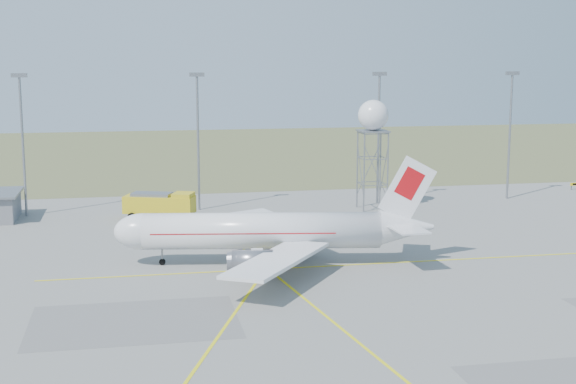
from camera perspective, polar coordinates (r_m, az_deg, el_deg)
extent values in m
plane|color=gray|center=(61.11, 8.80, -12.39)|extent=(400.00, 400.00, 0.00)
cube|color=#546437|center=(195.51, -5.25, 2.86)|extent=(400.00, 120.00, 0.03)
cylinder|color=gray|center=(120.82, -18.32, 3.04)|extent=(0.36, 0.36, 20.00)
cube|color=gray|center=(120.17, -18.58, 7.87)|extent=(2.20, 0.50, 0.60)
cylinder|color=gray|center=(120.25, -6.41, 3.44)|extent=(0.36, 0.36, 20.00)
cube|color=gray|center=(119.60, -6.50, 8.30)|extent=(2.20, 0.50, 0.60)
cylinder|color=gray|center=(125.66, 6.44, 3.70)|extent=(0.36, 0.36, 20.00)
cube|color=gray|center=(125.04, 6.53, 8.35)|extent=(2.20, 0.50, 0.60)
cylinder|color=gray|center=(133.92, 15.48, 3.77)|extent=(0.36, 0.36, 20.00)
cube|color=gray|center=(133.34, 15.67, 8.13)|extent=(2.20, 0.50, 0.60)
cylinder|color=black|center=(147.50, 19.50, 0.31)|extent=(0.10, 0.10, 0.80)
cube|color=yellow|center=(147.72, 19.71, 0.53)|extent=(1.60, 0.15, 0.50)
cube|color=black|center=(147.65, 19.72, 0.52)|extent=(0.80, 0.03, 0.30)
cylinder|color=silver|center=(88.58, -1.87, -2.76)|extent=(26.41, 8.16, 4.02)
ellipsoid|color=silver|center=(89.55, -10.26, -2.78)|extent=(6.99, 5.00, 4.02)
cube|color=black|center=(89.61, -11.04, -2.40)|extent=(1.86, 2.42, 0.98)
cone|color=silver|center=(89.95, 8.42, -2.48)|extent=(6.59, 4.93, 4.02)
cube|color=silver|center=(89.17, 8.49, 0.17)|extent=(6.40, 1.33, 7.55)
cube|color=#B00B10|center=(89.10, 8.63, 0.62)|extent=(3.47, 0.89, 3.87)
cube|color=silver|center=(92.86, 7.77, -1.77)|extent=(4.06, 5.97, 0.18)
cube|color=silver|center=(86.67, 8.48, -2.60)|extent=(4.06, 5.97, 0.18)
cube|color=silver|center=(97.64, -0.99, -2.20)|extent=(9.24, 16.77, 0.36)
cube|color=silver|center=(80.03, -0.78, -4.84)|extent=(13.20, 15.90, 0.36)
cylinder|color=slate|center=(94.68, -2.48, -3.14)|extent=(4.53, 2.96, 2.31)
cylinder|color=slate|center=(83.36, -2.56, -4.90)|extent=(4.53, 2.96, 2.31)
cube|color=#B00B10|center=(88.58, -3.17, -2.71)|extent=(20.47, 7.23, 0.12)
cylinder|color=black|center=(90.05, -8.93, -4.87)|extent=(0.81, 0.81, 0.90)
cube|color=black|center=(89.38, -0.57, -4.86)|extent=(1.96, 6.11, 0.90)
cylinder|color=gray|center=(89.27, -0.57, -4.58)|extent=(0.28, 0.28, 1.81)
cylinder|color=gray|center=(118.79, 5.43, 1.40)|extent=(0.22, 0.22, 11.85)
cylinder|color=gray|center=(119.88, 7.10, 1.44)|extent=(0.22, 0.22, 11.85)
cylinder|color=gray|center=(123.31, 6.58, 1.68)|extent=(0.22, 0.22, 11.85)
cylinder|color=gray|center=(122.26, 4.95, 1.64)|extent=(0.22, 0.22, 11.85)
cube|color=gray|center=(120.36, 6.07, 4.33)|extent=(4.25, 4.25, 0.23)
sphere|color=silver|center=(120.17, 6.09, 5.46)|extent=(4.56, 4.56, 4.56)
cube|color=gold|center=(114.55, -9.13, -0.88)|extent=(10.40, 6.47, 2.41)
cube|color=gold|center=(113.35, -7.46, -0.44)|extent=(3.52, 3.79, 1.54)
cube|color=black|center=(113.12, -7.08, -0.40)|extent=(1.08, 2.72, 1.10)
cube|color=gray|center=(114.65, -9.67, -0.16)|extent=(6.05, 4.35, 0.44)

